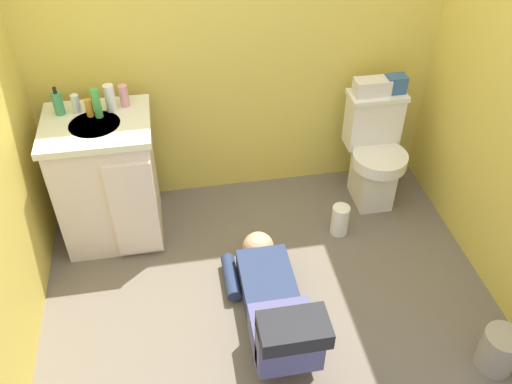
% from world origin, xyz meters
% --- Properties ---
extents(ground_plane, '(3.00, 2.96, 0.04)m').
position_xyz_m(ground_plane, '(0.00, 0.00, -0.02)').
color(ground_plane, '#6A5F54').
extents(wall_back, '(2.66, 0.08, 2.40)m').
position_xyz_m(wall_back, '(0.00, 1.02, 1.20)').
color(wall_back, '#DDC34F').
rests_on(wall_back, ground_plane).
extents(toilet, '(0.36, 0.46, 0.75)m').
position_xyz_m(toilet, '(0.84, 0.70, 0.37)').
color(toilet, white).
rests_on(toilet, ground_plane).
extents(vanity_cabinet, '(0.60, 0.53, 0.82)m').
position_xyz_m(vanity_cabinet, '(-0.85, 0.63, 0.42)').
color(vanity_cabinet, silver).
rests_on(vanity_cabinet, ground_plane).
extents(faucet, '(0.02, 0.02, 0.10)m').
position_xyz_m(faucet, '(-0.85, 0.78, 0.87)').
color(faucet, silver).
rests_on(faucet, vanity_cabinet).
extents(person_plumber, '(0.39, 1.06, 0.52)m').
position_xyz_m(person_plumber, '(-0.01, -0.27, 0.18)').
color(person_plumber, navy).
rests_on(person_plumber, ground_plane).
extents(tissue_box, '(0.22, 0.11, 0.10)m').
position_xyz_m(tissue_box, '(0.79, 0.79, 0.80)').
color(tissue_box, silver).
rests_on(tissue_box, toilet).
extents(toiletry_bag, '(0.12, 0.09, 0.11)m').
position_xyz_m(toiletry_bag, '(0.94, 0.79, 0.81)').
color(toiletry_bag, '#33598C').
rests_on(toiletry_bag, toilet).
extents(soap_dispenser, '(0.06, 0.06, 0.17)m').
position_xyz_m(soap_dispenser, '(-1.04, 0.76, 0.89)').
color(soap_dispenser, '#3D945E').
rests_on(soap_dispenser, vanity_cabinet).
extents(bottle_clear, '(0.04, 0.04, 0.11)m').
position_xyz_m(bottle_clear, '(-0.95, 0.76, 0.87)').
color(bottle_clear, silver).
rests_on(bottle_clear, vanity_cabinet).
extents(bottle_amber, '(0.04, 0.04, 0.10)m').
position_xyz_m(bottle_amber, '(-0.87, 0.71, 0.87)').
color(bottle_amber, gold).
rests_on(bottle_amber, vanity_cabinet).
extents(bottle_green, '(0.04, 0.04, 0.17)m').
position_xyz_m(bottle_green, '(-0.83, 0.69, 0.91)').
color(bottle_green, green).
rests_on(bottle_green, vanity_cabinet).
extents(bottle_white, '(0.06, 0.06, 0.16)m').
position_xyz_m(bottle_white, '(-0.76, 0.75, 0.90)').
color(bottle_white, silver).
rests_on(bottle_white, vanity_cabinet).
extents(bottle_pink, '(0.05, 0.05, 0.13)m').
position_xyz_m(bottle_pink, '(-0.68, 0.79, 0.88)').
color(bottle_pink, pink).
rests_on(bottle_pink, vanity_cabinet).
extents(trash_can, '(0.19, 0.19, 0.24)m').
position_xyz_m(trash_can, '(1.03, -0.68, 0.12)').
color(trash_can, gray).
rests_on(trash_can, ground_plane).
extents(paper_towel_roll, '(0.11, 0.11, 0.21)m').
position_xyz_m(paper_towel_roll, '(0.54, 0.38, 0.10)').
color(paper_towel_roll, white).
rests_on(paper_towel_roll, ground_plane).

